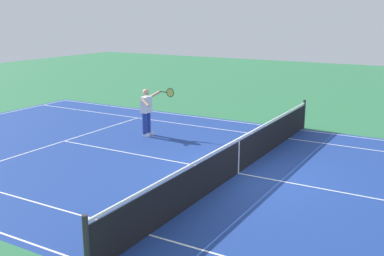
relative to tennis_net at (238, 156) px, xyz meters
The scene contains 6 objects.
ground_plane 0.49m from the tennis_net, ahead, with size 60.00×60.00×0.00m, color #2D7247.
court_slab 0.49m from the tennis_net, ahead, with size 24.20×11.40×0.00m, color navy.
court_line_markings 0.49m from the tennis_net, ahead, with size 23.85×11.05×0.01m.
tennis_net is the anchor object (origin of this frame).
tennis_player_near 4.87m from the tennis_net, 24.75° to the right, with size 1.06×0.78×1.70m.
tennis_ball 2.31m from the tennis_net, 88.64° to the right, with size 0.07×0.07×0.07m, color #CCE01E.
Camera 1 is at (-4.83, 10.74, 4.15)m, focal length 43.18 mm.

